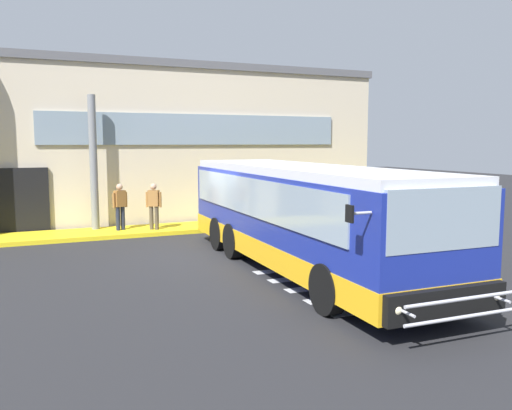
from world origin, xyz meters
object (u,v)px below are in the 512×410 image
entry_support_column (93,163)px  passenger_by_doorway (154,204)px  bus_main_foreground (302,219)px  passenger_near_column (120,203)px  safety_bollard_yellow (228,220)px

entry_support_column → passenger_by_doorway: (1.93, -0.96, -1.48)m
entry_support_column → bus_main_foreground: (4.20, -8.00, -1.23)m
bus_main_foreground → passenger_near_column: 8.19m
bus_main_foreground → safety_bollard_yellow: 6.27m
entry_support_column → safety_bollard_yellow: 5.28m
entry_support_column → passenger_by_doorway: bearing=-26.4°
passenger_by_doorway → passenger_near_column: bearing=160.7°
passenger_near_column → entry_support_column: bearing=144.6°
entry_support_column → bus_main_foreground: size_ratio=0.44×
passenger_near_column → passenger_by_doorway: bearing=-19.3°
bus_main_foreground → safety_bollard_yellow: size_ratio=12.17×
bus_main_foreground → passenger_by_doorway: bearing=107.9°
passenger_by_doorway → bus_main_foreground: bearing=-72.1°
passenger_by_doorway → safety_bollard_yellow: size_ratio=1.86×
passenger_by_doorway → safety_bollard_yellow: passenger_by_doorway is taller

